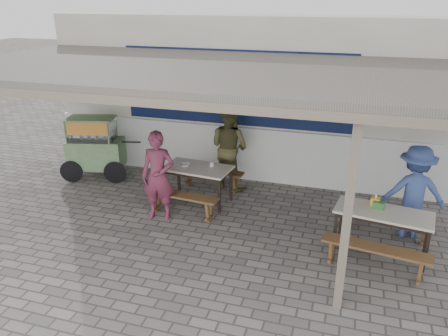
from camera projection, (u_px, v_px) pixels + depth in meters
ground at (197, 244)px, 7.32m from camera, size 60.00×60.00×0.00m
back_wall at (250, 98)px, 9.86m from camera, size 9.00×1.28×3.50m
warung_roof at (213, 73)px, 7.11m from camera, size 9.00×4.21×2.81m
table_left at (197, 171)px, 8.59m from camera, size 1.37×0.85×0.75m
bench_left_street at (182, 200)px, 8.13m from camera, size 1.42×0.41×0.45m
bench_left_wall at (211, 174)px, 9.29m from camera, size 1.42×0.41×0.45m
table_right at (383, 216)px, 6.83m from camera, size 1.54×0.85×0.75m
bench_right_street at (375, 253)px, 6.45m from camera, size 1.59×0.51×0.45m
bench_right_wall at (385, 218)px, 7.46m from camera, size 1.59×0.51×0.45m
vendor_cart at (95, 145)px, 9.75m from camera, size 1.66×0.98×1.40m
patron_street_side at (158, 176)px, 7.91m from camera, size 0.66×0.48×1.67m
patron_wall_side at (229, 147)px, 9.19m from camera, size 1.09×1.00×1.82m
patron_right_table at (414, 192)px, 7.32m from camera, size 1.12×0.73×1.63m
tissue_box at (375, 201)px, 6.98m from camera, size 0.15×0.15×0.13m
donation_box at (379, 205)px, 6.89m from camera, size 0.19×0.14×0.11m
condiment_jar at (212, 164)px, 8.59m from camera, size 0.08×0.08×0.09m
condiment_bowl at (185, 165)px, 8.61m from camera, size 0.26×0.26×0.05m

